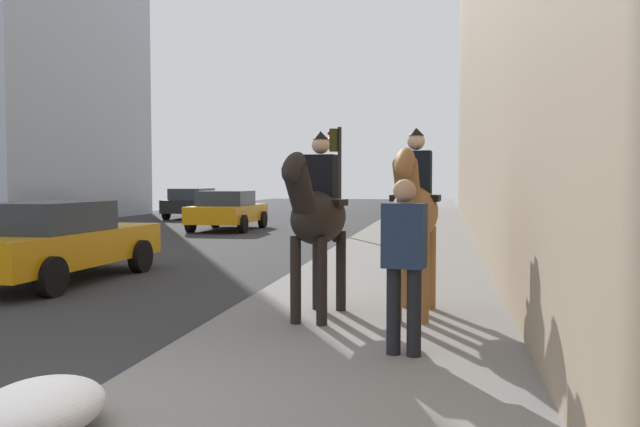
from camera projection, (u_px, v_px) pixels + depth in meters
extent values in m
ellipsoid|color=black|center=(319.00, 217.00, 8.00)|extent=(1.55, 0.70, 0.66)
cylinder|color=black|center=(322.00, 281.00, 7.56)|extent=(0.13, 0.13, 1.04)
cylinder|color=black|center=(296.00, 280.00, 7.65)|extent=(0.13, 0.13, 1.04)
cylinder|color=black|center=(341.00, 271.00, 8.42)|extent=(0.13, 0.13, 1.04)
cylinder|color=black|center=(317.00, 270.00, 8.51)|extent=(0.13, 0.13, 1.04)
cylinder|color=black|center=(300.00, 190.00, 7.24)|extent=(0.66, 0.34, 0.68)
ellipsoid|color=black|center=(294.00, 167.00, 7.03)|extent=(0.64, 0.28, 0.49)
cylinder|color=black|center=(334.00, 222.00, 8.69)|extent=(0.29, 0.13, 0.55)
cube|color=black|center=(321.00, 203.00, 8.04)|extent=(0.49, 0.64, 0.08)
cube|color=black|center=(321.00, 177.00, 8.02)|extent=(0.31, 0.40, 0.55)
sphere|color=#D8AD8C|center=(321.00, 145.00, 8.00)|extent=(0.22, 0.22, 0.22)
cone|color=black|center=(321.00, 135.00, 8.00)|extent=(0.22, 0.22, 0.10)
ellipsoid|color=brown|center=(415.00, 213.00, 8.11)|extent=(1.54, 0.67, 0.66)
cylinder|color=brown|center=(424.00, 277.00, 7.68)|extent=(0.13, 0.13, 1.09)
cylinder|color=brown|center=(397.00, 276.00, 7.76)|extent=(0.13, 0.13, 1.09)
cylinder|color=brown|center=(431.00, 268.00, 8.54)|extent=(0.13, 0.13, 1.09)
cylinder|color=brown|center=(407.00, 267.00, 8.63)|extent=(0.13, 0.13, 1.09)
cylinder|color=brown|center=(407.00, 185.00, 7.35)|extent=(0.65, 0.33, 0.68)
ellipsoid|color=brown|center=(405.00, 163.00, 7.14)|extent=(0.64, 0.27, 0.49)
cylinder|color=black|center=(421.00, 217.00, 8.81)|extent=(0.29, 0.12, 0.55)
cube|color=black|center=(416.00, 198.00, 8.15)|extent=(0.48, 0.63, 0.08)
cube|color=black|center=(416.00, 173.00, 8.14)|extent=(0.31, 0.40, 0.55)
sphere|color=#D8AD8C|center=(416.00, 141.00, 8.12)|extent=(0.22, 0.22, 0.22)
cone|color=black|center=(416.00, 132.00, 8.11)|extent=(0.21, 0.21, 0.10)
cylinder|color=black|center=(394.00, 311.00, 6.29)|extent=(0.14, 0.14, 0.85)
cylinder|color=black|center=(414.00, 312.00, 6.23)|extent=(0.14, 0.14, 0.85)
cube|color=#1E2D47|center=(404.00, 236.00, 6.22)|extent=(0.32, 0.44, 0.62)
sphere|color=tan|center=(405.00, 191.00, 6.20)|extent=(0.22, 0.22, 0.22)
cube|color=black|center=(194.00, 205.00, 31.33)|extent=(4.44, 1.91, 0.60)
cube|color=#262D38|center=(192.00, 194.00, 31.04)|extent=(2.46, 1.62, 0.52)
cylinder|color=black|center=(187.00, 210.00, 32.81)|extent=(0.65, 0.25, 0.64)
cylinder|color=black|center=(220.00, 210.00, 32.55)|extent=(0.65, 0.25, 0.64)
cylinder|color=black|center=(166.00, 213.00, 30.13)|extent=(0.65, 0.25, 0.64)
cylinder|color=black|center=(202.00, 213.00, 29.87)|extent=(0.65, 0.25, 0.64)
cube|color=orange|center=(228.00, 213.00, 23.76)|extent=(4.19, 1.94, 0.60)
cube|color=#262D38|center=(226.00, 198.00, 23.49)|extent=(1.93, 1.69, 0.52)
cylinder|color=black|center=(215.00, 219.00, 25.21)|extent=(0.64, 0.23, 0.64)
cylinder|color=black|center=(263.00, 220.00, 24.88)|extent=(0.64, 0.23, 0.64)
cylinder|color=black|center=(191.00, 223.00, 22.67)|extent=(0.64, 0.23, 0.64)
cylinder|color=black|center=(243.00, 224.00, 22.34)|extent=(0.64, 0.23, 0.64)
cube|color=orange|center=(58.00, 247.00, 11.59)|extent=(4.61, 1.84, 0.60)
cube|color=#262D38|center=(48.00, 217.00, 11.30)|extent=(2.13, 1.56, 0.52)
cylinder|color=black|center=(64.00, 254.00, 13.17)|extent=(0.65, 0.24, 0.64)
cylinder|color=black|center=(140.00, 256.00, 12.80)|extent=(0.65, 0.24, 0.64)
cylinder|color=black|center=(51.00, 277.00, 10.04)|extent=(0.65, 0.24, 0.64)
cylinder|color=black|center=(340.00, 183.00, 20.00)|extent=(0.12, 0.12, 3.45)
cube|color=#2D280C|center=(334.00, 140.00, 19.97)|extent=(0.20, 0.24, 0.70)
sphere|color=red|center=(330.00, 133.00, 19.98)|extent=(0.14, 0.14, 0.14)
sphere|color=orange|center=(330.00, 140.00, 19.99)|extent=(0.14, 0.14, 0.14)
sphere|color=green|center=(330.00, 147.00, 20.00)|extent=(0.14, 0.14, 0.14)
ellipsoid|color=white|center=(39.00, 409.00, 4.30)|extent=(1.02, 0.78, 0.35)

